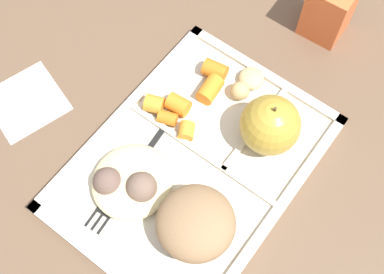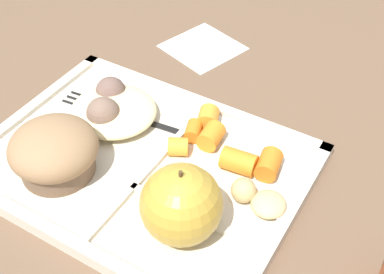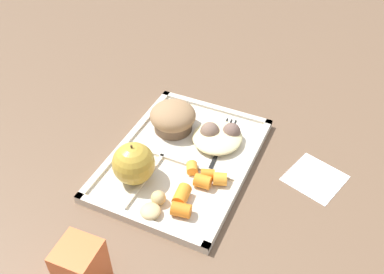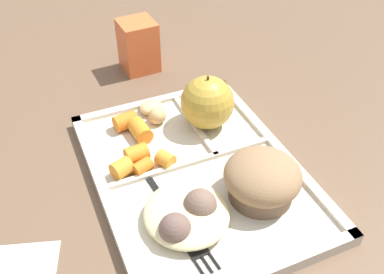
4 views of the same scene
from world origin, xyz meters
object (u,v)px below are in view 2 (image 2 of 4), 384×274
at_px(lunch_tray, 142,166).
at_px(green_apple, 181,205).
at_px(bran_muffin, 54,151).
at_px(plastic_fork, 112,111).

bearing_deg(lunch_tray, green_apple, 147.22).
relative_size(bran_muffin, plastic_fork, 0.58).
relative_size(green_apple, plastic_fork, 0.52).
height_order(green_apple, bran_muffin, green_apple).
bearing_deg(plastic_fork, lunch_tray, 147.04).
height_order(green_apple, plastic_fork, green_apple).
distance_m(bran_muffin, plastic_fork, 0.11).
bearing_deg(lunch_tray, bran_muffin, 37.69).
xyz_separation_m(lunch_tray, green_apple, (-0.08, 0.05, 0.04)).
distance_m(green_apple, plastic_fork, 0.20).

